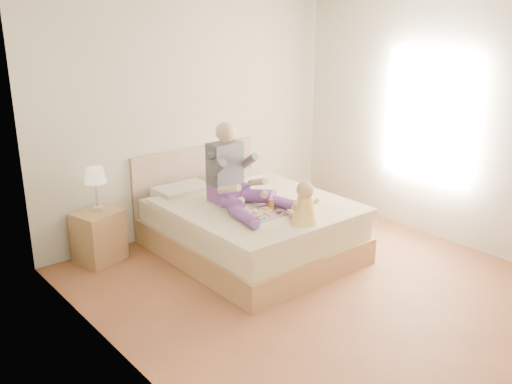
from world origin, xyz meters
TOP-DOWN VIEW (x-y plane):
  - room at (0.08, 0.01)m, footprint 4.02×4.22m
  - bed at (0.00, 1.08)m, footprint 1.70×2.18m
  - nightstand at (-1.37, 1.88)m, footprint 0.54×0.51m
  - lamp at (-1.33, 1.92)m, footprint 0.22×0.22m
  - adult at (-0.18, 1.03)m, footprint 0.75×1.04m
  - tray at (-0.20, 0.59)m, footprint 0.43×0.34m
  - baby at (-0.02, 0.17)m, footprint 0.28×0.38m

SIDE VIEW (x-z plane):
  - nightstand at x=-1.37m, z-range 0.00..0.56m
  - bed at x=0.00m, z-range -0.18..0.82m
  - tray at x=-0.20m, z-range 0.58..0.70m
  - baby at x=-0.02m, z-range 0.57..0.99m
  - adult at x=-0.18m, z-range 0.43..1.31m
  - lamp at x=-1.33m, z-range 0.68..1.14m
  - room at x=0.08m, z-range 0.15..2.87m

